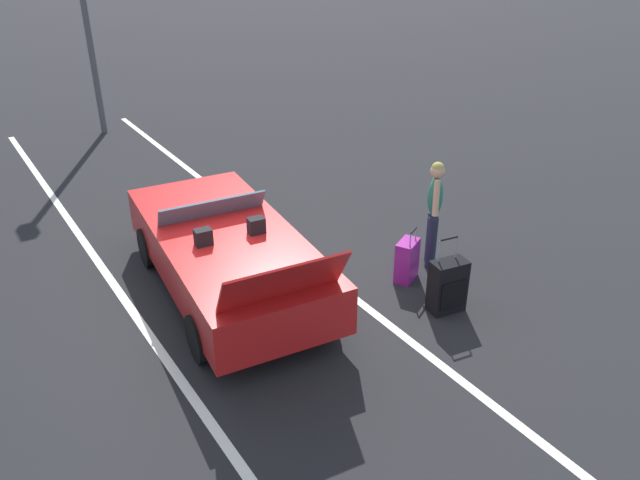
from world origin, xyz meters
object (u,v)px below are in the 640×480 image
object	(u,v)px
convertible_car	(223,249)
traveler_person	(434,208)
parking_lamp_post	(84,5)
suitcase_medium_bright	(407,260)
suitcase_large_black	(448,286)

from	to	relation	value
convertible_car	traveler_person	distance (m)	3.12
convertible_car	parking_lamp_post	world-z (taller)	parking_lamp_post
convertible_car	suitcase_medium_bright	bearing A→B (deg)	-113.83
suitcase_medium_bright	traveler_person	distance (m)	0.87
suitcase_large_black	suitcase_medium_bright	xyz separation A→B (m)	(0.91, -0.07, -0.06)
traveler_person	parking_lamp_post	distance (m)	9.59
traveler_person	parking_lamp_post	world-z (taller)	parking_lamp_post
suitcase_medium_bright	traveler_person	world-z (taller)	traveler_person
convertible_car	suitcase_medium_bright	xyz separation A→B (m)	(-1.32, -2.28, -0.28)
convertible_car	traveler_person	xyz separation A→B (m)	(-1.17, -2.88, 0.34)
suitcase_large_black	suitcase_medium_bright	bearing A→B (deg)	-175.24
traveler_person	parking_lamp_post	size ratio (longest dim) A/B	0.33
convertible_car	suitcase_large_black	world-z (taller)	convertible_car
convertible_car	suitcase_medium_bright	world-z (taller)	convertible_car
convertible_car	parking_lamp_post	bearing A→B (deg)	1.74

